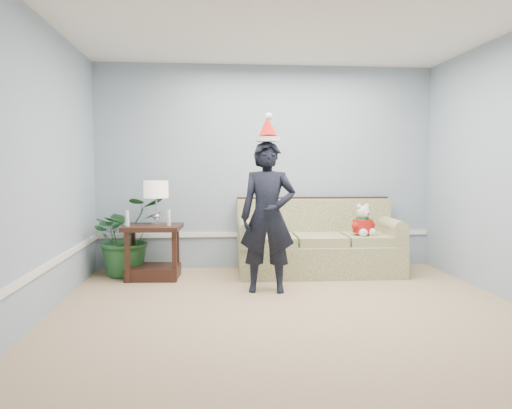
{
  "coord_description": "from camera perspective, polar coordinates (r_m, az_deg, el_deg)",
  "views": [
    {
      "loc": [
        -0.74,
        -4.16,
        1.35
      ],
      "look_at": [
        -0.23,
        1.55,
        0.92
      ],
      "focal_mm": 35.0,
      "sensor_mm": 36.0,
      "label": 1
    }
  ],
  "objects": [
    {
      "name": "room_shell",
      "position": [
        4.22,
        4.96,
        4.24
      ],
      "size": [
        4.54,
        5.04,
        2.74
      ],
      "color": "tan",
      "rests_on": "ground"
    },
    {
      "name": "wainscot_trim",
      "position": [
        5.43,
        -9.74,
        -5.34
      ],
      "size": [
        4.49,
        4.99,
        0.06
      ],
      "color": "white",
      "rests_on": "room_shell"
    },
    {
      "name": "sofa",
      "position": [
        6.46,
        7.07,
        -4.77
      ],
      "size": [
        2.06,
        0.92,
        0.95
      ],
      "rotation": [
        0.0,
        0.0,
        -0.03
      ],
      "color": "#495628",
      "rests_on": "room_shell"
    },
    {
      "name": "side_table",
      "position": [
        6.22,
        -11.66,
        -5.96
      ],
      "size": [
        0.71,
        0.61,
        0.65
      ],
      "rotation": [
        0.0,
        0.0,
        -0.08
      ],
      "color": "#341B13",
      "rests_on": "room_shell"
    },
    {
      "name": "table_lamp",
      "position": [
        6.2,
        -11.35,
        1.5
      ],
      "size": [
        0.3,
        0.3,
        0.53
      ],
      "color": "silver",
      "rests_on": "side_table"
    },
    {
      "name": "candle_pair",
      "position": [
        6.07,
        -12.23,
        -1.57
      ],
      "size": [
        0.54,
        0.05,
        0.19
      ],
      "color": "silver",
      "rests_on": "side_table"
    },
    {
      "name": "houseplant",
      "position": [
        6.44,
        -14.56,
        -3.51
      ],
      "size": [
        1.16,
        1.12,
        0.99
      ],
      "primitive_type": "imported",
      "rotation": [
        0.0,
        0.0,
        0.54
      ],
      "color": "#22582A",
      "rests_on": "room_shell"
    },
    {
      "name": "man",
      "position": [
        5.38,
        1.36,
        -1.42
      ],
      "size": [
        0.64,
        0.47,
        1.63
      ],
      "primitive_type": "imported",
      "rotation": [
        0.0,
        0.0,
        -0.14
      ],
      "color": "black",
      "rests_on": "room_shell"
    },
    {
      "name": "santa_hat",
      "position": [
        5.39,
        1.36,
        8.57
      ],
      "size": [
        0.26,
        0.3,
        0.31
      ],
      "rotation": [
        0.0,
        0.0,
        0.0
      ],
      "color": "silver",
      "rests_on": "man"
    },
    {
      "name": "teddy_bear",
      "position": [
        6.36,
        12.12,
        -2.18
      ],
      "size": [
        0.31,
        0.31,
        0.4
      ],
      "rotation": [
        0.0,
        0.0,
        0.32
      ],
      "color": "silver",
      "rests_on": "sofa"
    }
  ]
}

